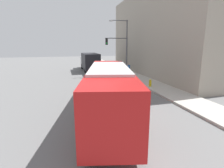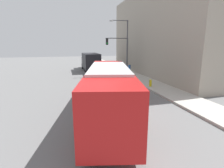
{
  "view_description": "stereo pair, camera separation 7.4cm",
  "coord_description": "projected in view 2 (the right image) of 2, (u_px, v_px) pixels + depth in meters",
  "views": [
    {
      "loc": [
        -3.56,
        -10.9,
        4.47
      ],
      "look_at": [
        0.08,
        2.39,
        1.37
      ],
      "focal_mm": 28.0,
      "sensor_mm": 36.0,
      "label": 1
    },
    {
      "loc": [
        -3.48,
        -10.92,
        4.47
      ],
      "look_at": [
        0.08,
        2.39,
        1.37
      ],
      "focal_mm": 28.0,
      "sensor_mm": 36.0,
      "label": 2
    }
  ],
  "objects": [
    {
      "name": "fire_hydrant",
      "position": [
        150.0,
        83.0,
        18.42
      ],
      "size": [
        0.27,
        0.36,
        0.73
      ],
      "color": "gold",
      "rests_on": "sidewalk"
    },
    {
      "name": "street_lamp",
      "position": [
        125.0,
        43.0,
        25.15
      ],
      "size": [
        2.74,
        0.28,
        7.72
      ],
      "color": "#47474C",
      "rests_on": "sidewalk"
    },
    {
      "name": "traffic_light_pole",
      "position": [
        120.0,
        49.0,
        24.75
      ],
      "size": [
        3.28,
        0.35,
        5.35
      ],
      "color": "#47474C",
      "rests_on": "sidewalk"
    },
    {
      "name": "delivery_truck",
      "position": [
        90.0,
        61.0,
        30.65
      ],
      "size": [
        2.46,
        8.5,
        3.04
      ],
      "color": "black",
      "rests_on": "ground_plane"
    },
    {
      "name": "pedestrian_near_corner",
      "position": [
        129.0,
        69.0,
        25.63
      ],
      "size": [
        0.34,
        0.34,
        1.62
      ],
      "color": "#47382D",
      "rests_on": "sidewalk"
    },
    {
      "name": "ground_plane",
      "position": [
        120.0,
        110.0,
        12.15
      ],
      "size": [
        120.0,
        120.0,
        0.0
      ],
      "primitive_type": "plane",
      "color": "slate"
    },
    {
      "name": "building_facade",
      "position": [
        159.0,
        34.0,
        26.11
      ],
      "size": [
        6.0,
        24.92,
        12.21
      ],
      "color": "#9E9384",
      "rests_on": "ground_plane"
    },
    {
      "name": "sidewalk",
      "position": [
        118.0,
        69.0,
        32.48
      ],
      "size": [
        2.85,
        70.0,
        0.17
      ],
      "color": "#B7B2A8",
      "rests_on": "ground_plane"
    },
    {
      "name": "city_bus",
      "position": [
        109.0,
        88.0,
        10.95
      ],
      "size": [
        4.85,
        11.05,
        3.17
      ],
      "rotation": [
        0.0,
        0.0,
        -0.23
      ],
      "color": "red",
      "rests_on": "ground_plane"
    }
  ]
}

